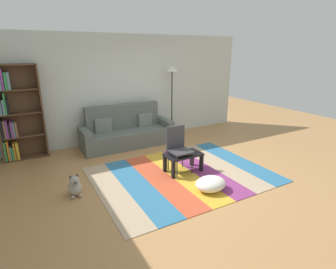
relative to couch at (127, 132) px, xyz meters
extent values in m
plane|color=#B27F4C|center=(0.33, -2.02, -0.34)|extent=(14.00, 14.00, 0.00)
cube|color=silver|center=(0.33, 0.53, 1.01)|extent=(6.80, 0.10, 2.70)
cube|color=tan|center=(-1.10, -2.16, -0.33)|extent=(0.47, 2.47, 0.01)
cube|color=teal|center=(-0.64, -2.16, -0.33)|extent=(0.47, 2.47, 0.01)
cube|color=#C64C2D|center=(-0.17, -2.16, -0.33)|extent=(0.47, 2.47, 0.01)
cube|color=gold|center=(0.29, -2.16, -0.33)|extent=(0.47, 2.47, 0.01)
cube|color=#843370|center=(0.76, -2.16, -0.33)|extent=(0.47, 2.47, 0.01)
cube|color=tan|center=(1.23, -2.16, -0.33)|extent=(0.47, 2.47, 0.01)
cube|color=teal|center=(1.69, -2.16, -0.33)|extent=(0.47, 2.47, 0.01)
cube|color=#59605B|center=(0.00, -0.07, -0.14)|extent=(1.90, 0.80, 0.40)
cube|color=#59605B|center=(0.00, 0.23, 0.36)|extent=(1.90, 0.20, 0.60)
cube|color=#59605B|center=(-1.04, -0.07, -0.06)|extent=(0.18, 0.80, 0.56)
cube|color=#59605B|center=(1.04, -0.07, -0.06)|extent=(0.18, 0.80, 0.56)
cube|color=slate|center=(-0.55, 0.11, 0.22)|extent=(0.42, 0.19, 0.36)
cube|color=slate|center=(0.55, 0.11, 0.22)|extent=(0.42, 0.19, 0.36)
cube|color=brown|center=(-1.83, 0.28, 0.68)|extent=(0.04, 0.28, 2.04)
cube|color=brown|center=(-2.27, 0.41, 0.68)|extent=(0.90, 0.01, 2.04)
cube|color=brown|center=(-2.27, 0.28, -0.32)|extent=(0.86, 0.28, 0.02)
cube|color=brown|center=(-2.27, 0.28, 0.18)|extent=(0.86, 0.28, 0.02)
cube|color=brown|center=(-2.27, 0.28, 0.68)|extent=(0.86, 0.28, 0.02)
cube|color=brown|center=(-2.27, 0.28, 1.18)|extent=(0.86, 0.28, 0.02)
cube|color=brown|center=(-2.27, 0.28, 1.69)|extent=(0.86, 0.28, 0.02)
cube|color=green|center=(-2.66, 0.26, -0.09)|extent=(0.04, 0.23, 0.43)
cube|color=orange|center=(-2.61, 0.25, -0.09)|extent=(0.04, 0.20, 0.44)
cube|color=#668C99|center=(-2.57, 0.23, -0.16)|extent=(0.03, 0.16, 0.30)
cube|color=green|center=(-2.53, 0.27, -0.17)|extent=(0.04, 0.24, 0.28)
cube|color=orange|center=(-2.49, 0.27, -0.12)|extent=(0.03, 0.25, 0.38)
cube|color=gold|center=(-2.44, 0.23, -0.12)|extent=(0.05, 0.17, 0.38)
cube|color=black|center=(-2.65, 0.27, 0.39)|extent=(0.05, 0.26, 0.40)
cube|color=#8C6647|center=(-2.60, 0.25, 0.38)|extent=(0.03, 0.21, 0.38)
cube|color=purple|center=(-2.56, 0.24, 0.38)|extent=(0.04, 0.18, 0.38)
cube|color=black|center=(-2.52, 0.26, 0.34)|extent=(0.04, 0.22, 0.30)
cube|color=purple|center=(-2.48, 0.28, 0.37)|extent=(0.04, 0.26, 0.35)
cube|color=#668C99|center=(-2.43, 0.24, 0.36)|extent=(0.03, 0.18, 0.34)
cube|color=#8C6647|center=(-2.39, 0.23, 0.35)|extent=(0.04, 0.16, 0.32)
cube|color=#668C99|center=(-2.61, 0.26, 0.86)|extent=(0.05, 0.22, 0.34)
cube|color=#668C99|center=(-2.55, 0.27, 0.85)|extent=(0.04, 0.25, 0.31)
cube|color=green|center=(-2.51, 0.28, 0.91)|extent=(0.03, 0.26, 0.44)
cube|color=black|center=(-2.47, 0.26, 0.85)|extent=(0.04, 0.22, 0.32)
cube|color=#668C99|center=(-2.53, 0.24, 1.33)|extent=(0.04, 0.19, 0.27)
cube|color=purple|center=(-2.48, 0.24, 1.41)|extent=(0.04, 0.18, 0.42)
cube|color=green|center=(-2.43, 0.27, 1.37)|extent=(0.05, 0.25, 0.35)
cube|color=#668C99|center=(-2.37, 0.24, 1.37)|extent=(0.05, 0.19, 0.35)
cube|color=black|center=(0.39, -2.04, 0.03)|extent=(0.72, 0.41, 0.04)
cube|color=black|center=(0.07, -2.20, -0.16)|extent=(0.06, 0.06, 0.33)
cube|color=black|center=(0.71, -2.20, -0.16)|extent=(0.06, 0.06, 0.33)
cube|color=black|center=(0.07, -1.88, -0.16)|extent=(0.06, 0.06, 0.33)
cube|color=black|center=(0.71, -1.88, -0.16)|extent=(0.06, 0.06, 0.33)
ellipsoid|color=white|center=(0.40, -2.90, -0.21)|extent=(0.55, 0.45, 0.23)
ellipsoid|color=#9E998E|center=(-1.66, -1.90, -0.21)|extent=(0.22, 0.30, 0.26)
sphere|color=#9E998E|center=(-1.66, -2.01, -0.03)|extent=(0.15, 0.15, 0.15)
ellipsoid|color=#474440|center=(-1.66, -2.07, -0.04)|extent=(0.06, 0.07, 0.05)
ellipsoid|color=#474440|center=(-1.71, -1.99, 0.02)|extent=(0.05, 0.04, 0.08)
ellipsoid|color=#474440|center=(-1.60, -1.99, 0.02)|extent=(0.05, 0.04, 0.08)
sphere|color=#9E998E|center=(-1.72, -2.04, -0.31)|extent=(0.06, 0.06, 0.06)
sphere|color=#9E998E|center=(-1.60, -2.04, -0.31)|extent=(0.06, 0.06, 0.06)
cylinder|color=black|center=(1.42, 0.19, -0.32)|extent=(0.26, 0.26, 0.02)
cylinder|color=black|center=(1.42, 0.19, 0.56)|extent=(0.03, 0.03, 1.74)
cone|color=white|center=(1.42, 0.19, 1.50)|extent=(0.32, 0.32, 0.14)
cube|color=black|center=(0.29, -2.00, 0.05)|extent=(0.11, 0.15, 0.02)
cube|color=#38383D|center=(0.33, -2.02, 0.10)|extent=(0.40, 0.40, 0.03)
cube|color=#38383D|center=(0.33, -1.84, 0.34)|extent=(0.40, 0.03, 0.44)
cylinder|color=#38383D|center=(0.16, -2.19, -0.12)|extent=(0.02, 0.02, 0.42)
cylinder|color=#38383D|center=(0.50, -2.19, -0.12)|extent=(0.02, 0.02, 0.42)
cylinder|color=#38383D|center=(0.16, -1.85, -0.12)|extent=(0.02, 0.02, 0.42)
cylinder|color=#38383D|center=(0.50, -1.85, -0.12)|extent=(0.02, 0.02, 0.42)
camera|label=1|loc=(-2.24, -6.11, 1.96)|focal=28.54mm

